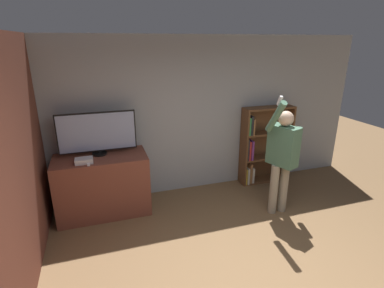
# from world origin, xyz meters

# --- Properties ---
(wall_back) EXTENTS (6.61, 0.06, 2.70)m
(wall_back) POSITION_xyz_m (0.00, 2.74, 1.35)
(wall_back) COLOR #9EA3A8
(wall_back) RESTS_ON ground_plane
(wall_side_brick) EXTENTS (0.06, 4.31, 2.70)m
(wall_side_brick) POSITION_xyz_m (-2.33, 1.36, 1.35)
(wall_side_brick) COLOR brown
(wall_side_brick) RESTS_ON ground_plane
(tv_ledge) EXTENTS (1.38, 0.69, 0.94)m
(tv_ledge) POSITION_xyz_m (-1.50, 2.33, 0.47)
(tv_ledge) COLOR brown
(tv_ledge) RESTS_ON ground_plane
(television) EXTENTS (1.14, 0.22, 0.66)m
(television) POSITION_xyz_m (-1.50, 2.43, 1.29)
(television) COLOR black
(television) RESTS_ON tv_ledge
(game_console) EXTENTS (0.25, 0.16, 0.07)m
(game_console) POSITION_xyz_m (-1.72, 2.14, 0.98)
(game_console) COLOR silver
(game_console) RESTS_ON tv_ledge
(remote_loose) EXTENTS (0.05, 0.14, 0.02)m
(remote_loose) POSITION_xyz_m (-1.66, 2.08, 0.95)
(remote_loose) COLOR white
(remote_loose) RESTS_ON tv_ledge
(bookshelf) EXTENTS (0.98, 0.28, 1.46)m
(bookshelf) POSITION_xyz_m (1.42, 2.57, 0.70)
(bookshelf) COLOR brown
(bookshelf) RESTS_ON ground_plane
(person) EXTENTS (0.59, 0.56, 1.91)m
(person) POSITION_xyz_m (1.12, 1.48, 1.00)
(person) COLOR gray
(person) RESTS_ON ground_plane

